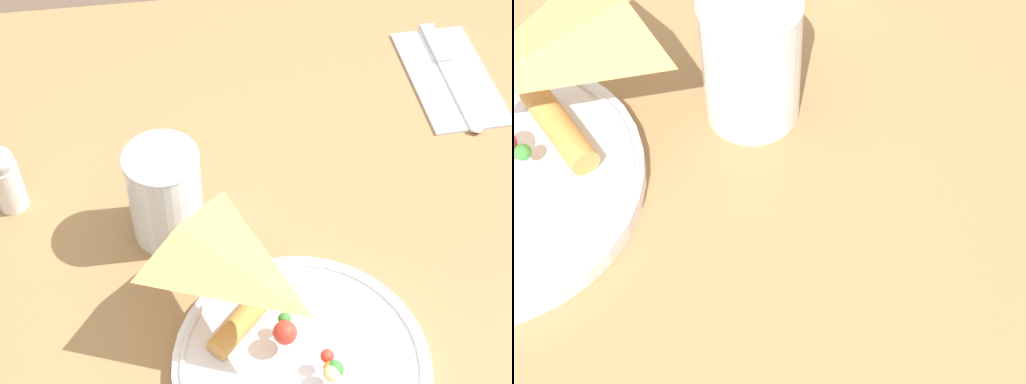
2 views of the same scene
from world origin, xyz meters
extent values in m
cube|color=olive|center=(0.00, 0.00, 0.69)|extent=(1.01, 0.86, 0.03)
cylinder|color=#C68942|center=(0.07, -0.08, 0.73)|extent=(0.08, 0.08, 0.02)
sphere|color=#388433|center=(0.09, -0.04, 0.74)|extent=(0.01, 0.01, 0.01)
cylinder|color=white|center=(-0.07, -0.15, 0.76)|extent=(0.08, 0.08, 0.12)
cylinder|color=white|center=(-0.07, -0.15, 0.74)|extent=(0.07, 0.07, 0.07)
torus|color=white|center=(-0.07, -0.15, 0.82)|extent=(0.08, 0.08, 0.00)
camera|label=1|loc=(0.48, -0.13, 1.40)|focal=55.00mm
camera|label=2|loc=(-0.16, 0.28, 1.21)|focal=55.00mm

